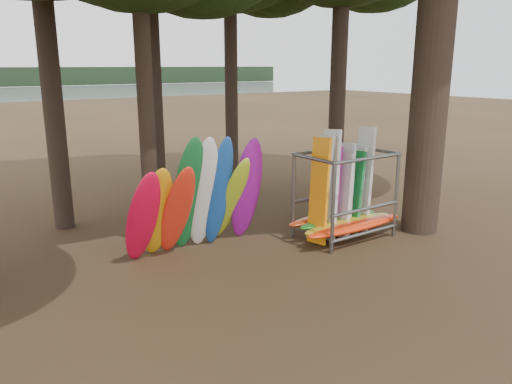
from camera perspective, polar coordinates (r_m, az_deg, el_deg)
ground at (r=11.43m, az=2.64°, el=-8.64°), size 120.00×120.00×0.00m
kayak_row at (r=12.00m, az=-6.74°, el=-1.02°), size 3.70×1.91×3.04m
storage_rack at (r=13.32m, az=10.03°, el=-0.72°), size 3.25×1.57×2.90m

